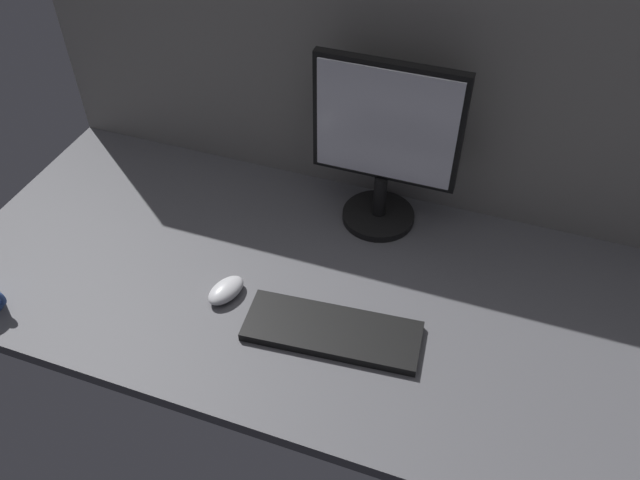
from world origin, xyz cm
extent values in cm
cube|color=#515156|center=(0.00, 0.00, -1.50)|extent=(180.00, 80.00, 3.00)
cube|color=gray|center=(0.00, 37.50, 35.51)|extent=(180.00, 5.00, 71.02)
cylinder|color=black|center=(2.04, 24.50, 0.90)|extent=(18.00, 18.00, 1.80)
cylinder|color=black|center=(2.04, 24.50, 7.30)|extent=(3.20, 3.20, 11.00)
cube|color=black|center=(2.04, 25.50, 27.77)|extent=(34.38, 2.40, 29.93)
cube|color=silver|center=(2.04, 24.10, 27.77)|extent=(31.98, 0.60, 27.53)
cube|color=black|center=(2.91, -14.06, 1.00)|extent=(38.03, 16.30, 2.00)
ellipsoid|color=silver|center=(-22.75, -11.66, 1.70)|extent=(8.38, 10.89, 3.40)
camera|label=1|loc=(28.56, -94.14, 108.08)|focal=36.10mm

